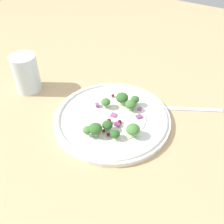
{
  "coord_description": "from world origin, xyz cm",
  "views": [
    {
      "loc": [
        19.72,
        -34.87,
        41.84
      ],
      "look_at": [
        -2.62,
        2.91,
        2.7
      ],
      "focal_mm": 41.41,
      "sensor_mm": 36.0,
      "label": 1
    }
  ],
  "objects": [
    {
      "name": "dressing_pool",
      "position": [
        -2.62,
        2.91,
        1.3
      ],
      "size": [
        15.72,
        15.72,
        0.2
      ],
      "primitive_type": "cylinder",
      "color": "white",
      "rests_on": "plate"
    },
    {
      "name": "plate",
      "position": [
        -2.62,
        2.91,
        0.86
      ],
      "size": [
        27.11,
        27.11,
        1.7
      ],
      "color": "white",
      "rests_on": "ground_plane"
    },
    {
      "name": "broccoli_floret_2",
      "position": [
        0.47,
        7.01,
        3.03
      ],
      "size": [
        2.55,
        2.55,
        2.59
      ],
      "color": "#ADD18E",
      "rests_on": "plate"
    },
    {
      "name": "onion_bit_0",
      "position": [
        0.21,
        0.82,
        1.85
      ],
      "size": [
        1.31,
        0.91,
        0.57
      ],
      "primitive_type": "cube",
      "rotation": [
        0.0,
        0.0,
        3.1
      ],
      "color": "#843D75",
      "rests_on": "plate"
    },
    {
      "name": "onion_bit_4",
      "position": [
        -2.44,
        3.28,
        1.57
      ],
      "size": [
        1.41,
        1.42,
        0.39
      ],
      "primitive_type": "cube",
      "rotation": [
        0.0,
        0.0,
        0.13
      ],
      "color": "#A35B93",
      "rests_on": "plate"
    },
    {
      "name": "broccoli_floret_1",
      "position": [
        -5.47,
        4.85,
        2.98
      ],
      "size": [
        2.24,
        2.24,
        2.26
      ],
      "color": "#8EB77A",
      "rests_on": "plate"
    },
    {
      "name": "broccoli_floret_5",
      "position": [
        0.46,
        9.35,
        2.95
      ],
      "size": [
        2.03,
        2.03,
        2.06
      ],
      "color": "#8EB77A",
      "rests_on": "plate"
    },
    {
      "name": "onion_bit_1",
      "position": [
        1.88,
        8.21,
        1.71
      ],
      "size": [
        1.07,
        0.93,
        0.45
      ],
      "primitive_type": "cube",
      "rotation": [
        0.0,
        0.0,
        0.1
      ],
      "color": "#A35B93",
      "rests_on": "plate"
    },
    {
      "name": "broccoli_floret_8",
      "position": [
        -2.79,
        7.95,
        3.28
      ],
      "size": [
        2.95,
        2.95,
        2.99
      ],
      "color": "#ADD18E",
      "rests_on": "plate"
    },
    {
      "name": "onion_bit_5",
      "position": [
        -4.34,
        10.14,
        2.0
      ],
      "size": [
        1.51,
        1.46,
        0.6
      ],
      "primitive_type": "cube",
      "rotation": [
        0.0,
        0.0,
        1.9
      ],
      "color": "#934C84",
      "rests_on": "plate"
    },
    {
      "name": "cranberry_2",
      "position": [
        -1.5,
        -2.46,
        1.92
      ],
      "size": [
        0.77,
        0.77,
        0.77
      ],
      "primitive_type": "sphere",
      "color": "maroon",
      "rests_on": "plate"
    },
    {
      "name": "fork",
      "position": [
        9.54,
        14.9,
        0.25
      ],
      "size": [
        17.38,
        10.08,
        0.5
      ],
      "color": "silver",
      "rests_on": "ground_plane"
    },
    {
      "name": "broccoli_floret_7",
      "position": [
        -3.96,
        -4.99,
        3.03
      ],
      "size": [
        1.96,
        1.96,
        1.99
      ],
      "color": "#8EB77A",
      "rests_on": "plate"
    },
    {
      "name": "broccoli_floret_3",
      "position": [
        1.43,
        -2.65,
        2.6
      ],
      "size": [
        2.01,
        2.01,
        2.03
      ],
      "color": "#9EC684",
      "rests_on": "plate"
    },
    {
      "name": "broccoli_floret_4",
      "position": [
        -2.54,
        -4.06,
        3.33
      ],
      "size": [
        2.91,
        2.91,
        2.95
      ],
      "color": "#9EC684",
      "rests_on": "plate"
    },
    {
      "name": "cranberry_0",
      "position": [
        -6.09,
        9.17,
        1.88
      ],
      "size": [
        0.73,
        0.73,
        0.73
      ],
      "primitive_type": "sphere",
      "color": "maroon",
      "rests_on": "plate"
    },
    {
      "name": "cranberry_1",
      "position": [
        -4.77,
        10.02,
        1.96
      ],
      "size": [
        0.97,
        0.97,
        0.97
      ],
      "primitive_type": "sphere",
      "color": "maroon",
      "rests_on": "plate"
    },
    {
      "name": "cranberry_5",
      "position": [
        -2.07,
        0.67,
        2.06
      ],
      "size": [
        0.99,
        0.99,
        0.99
      ],
      "primitive_type": "sphere",
      "color": "maroon",
      "rests_on": "plate"
    },
    {
      "name": "ground_plane",
      "position": [
        0.0,
        0.0,
        -1.0
      ],
      "size": [
        180.0,
        180.0,
        2.0
      ],
      "primitive_type": "cube",
      "color": "tan"
    },
    {
      "name": "water_glass",
      "position": [
        -28.08,
        2.34,
        4.97
      ],
      "size": [
        6.61,
        6.61,
        9.93
      ],
      "primitive_type": "cylinder",
      "color": "silver",
      "rests_on": "ground_plane"
    },
    {
      "name": "broccoli_floret_6",
      "position": [
        4.22,
        0.31,
        3.06
      ],
      "size": [
        2.95,
        2.95,
        2.99
      ],
      "color": "#ADD18E",
      "rests_on": "plate"
    },
    {
      "name": "broccoli_floret_0",
      "position": [
        -1.13,
        -1.52,
        2.98
      ],
      "size": [
        2.31,
        2.31,
        2.34
      ],
      "color": "#ADD18E",
      "rests_on": "plate"
    },
    {
      "name": "onion_bit_3",
      "position": [
        2.9,
        5.74,
        1.57
      ],
      "size": [
        1.56,
        1.64,
        0.57
      ],
      "primitive_type": "cube",
      "rotation": [
        0.0,
        0.0,
        2.58
      ],
      "color": "#934C84",
      "rests_on": "plate"
    },
    {
      "name": "cranberry_4",
      "position": [
        -0.45,
        -3.02,
        2.04
      ],
      "size": [
        0.74,
        0.74,
        0.74
      ],
      "primitive_type": "sphere",
      "color": "#4C0A14",
      "rests_on": "plate"
    },
    {
      "name": "cranberry_3",
      "position": [
        -0.09,
        1.8,
        1.75
      ],
      "size": [
        0.97,
        0.97,
        0.97
      ],
      "primitive_type": "sphere",
      "color": "maroon",
      "rests_on": "plate"
    },
    {
      "name": "onion_bit_2",
      "position": [
        -7.4,
        4.06,
        1.95
      ],
      "size": [
        1.32,
        1.32,
        0.56
      ],
      "primitive_type": "cube",
      "rotation": [
        0.0,
        0.0,
        2.35
      ],
      "color": "#934C84",
      "rests_on": "plate"
    }
  ]
}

